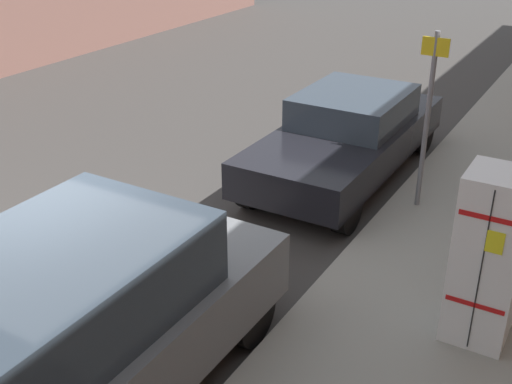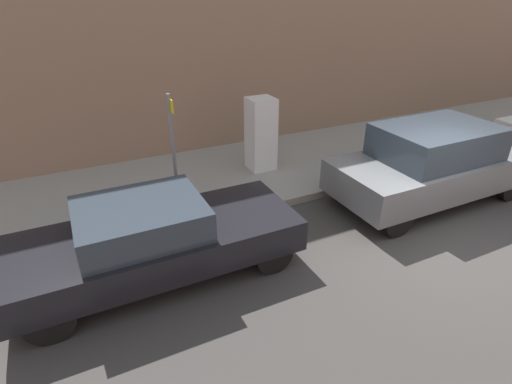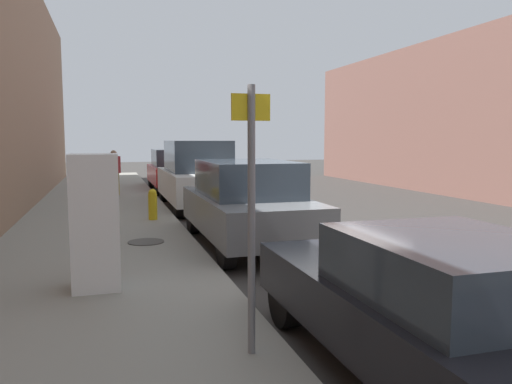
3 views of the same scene
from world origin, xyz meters
TOP-DOWN VIEW (x-y plane):
  - ground_plane at (0.00, 0.00)m, footprint 80.00×80.00m
  - sidewalk_slab at (-4.23, 0.00)m, footprint 3.79×44.00m
  - building_facade_near at (-6.97, 0.00)m, footprint 1.69×39.60m
  - discarded_refrigerator at (-4.16, -1.83)m, footprint 0.62×0.65m
  - manhole_cover at (-3.30, 1.03)m, footprint 0.70×0.70m
  - street_sign_post at (-2.73, -4.40)m, footprint 0.36×0.07m
  - fire_hydrant at (-2.93, 3.79)m, footprint 0.22×0.22m
  - parked_sedan_dark at (-1.27, -5.20)m, footprint 1.78×4.60m
  - parked_suv_gray at (-1.27, 0.94)m, footprint 1.94×4.54m

SIDE VIEW (x-z plane):
  - ground_plane at x=0.00m, z-range 0.00..0.00m
  - sidewalk_slab at x=-4.23m, z-range 0.00..0.18m
  - manhole_cover at x=-3.30m, z-range 0.18..0.20m
  - fire_hydrant at x=-2.93m, z-range 0.19..0.96m
  - parked_sedan_dark at x=-1.27m, z-range 0.03..1.41m
  - parked_suv_gray at x=-1.27m, z-range 0.02..1.77m
  - discarded_refrigerator at x=-4.16m, z-range 0.18..1.99m
  - street_sign_post at x=-2.73m, z-range 0.33..2.82m
  - building_facade_near at x=-6.97m, z-range 0.00..7.44m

